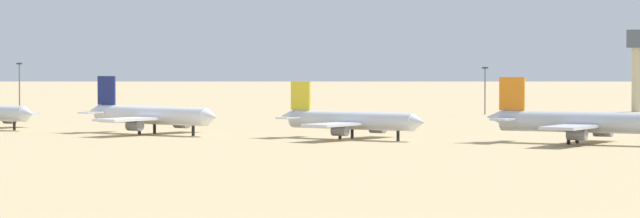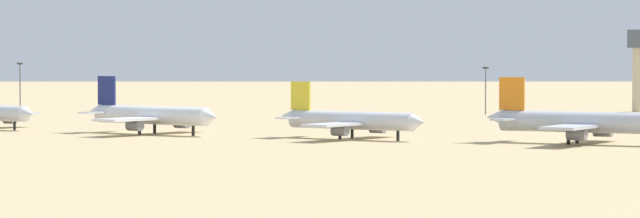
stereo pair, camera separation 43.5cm
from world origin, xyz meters
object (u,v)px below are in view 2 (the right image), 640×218
object	(u,v)px
parked_jet_navy_3	(151,115)
control_tower	(638,62)
parked_jet_yellow_4	(350,121)
parked_jet_orange_5	(578,122)
light_pole_mid	(20,85)
light_pole_west	(486,87)

from	to	relation	value
parked_jet_navy_3	control_tower	xyz separation A→B (m)	(56.97, 179.94, 10.99)
parked_jet_navy_3	parked_jet_yellow_4	bearing A→B (deg)	12.42
parked_jet_navy_3	parked_jet_orange_5	bearing A→B (deg)	14.35
parked_jet_navy_3	light_pole_mid	distance (m)	122.09
light_pole_west	parked_jet_yellow_4	bearing A→B (deg)	-79.75
parked_jet_navy_3	light_pole_west	xyz separation A→B (m)	(23.47, 139.29, 3.97)
control_tower	light_pole_west	distance (m)	53.14
parked_jet_yellow_4	parked_jet_orange_5	distance (m)	47.87
parked_jet_navy_3	control_tower	bearing A→B (deg)	81.90
control_tower	light_pole_west	bearing A→B (deg)	-129.48
light_pole_mid	light_pole_west	bearing A→B (deg)	28.29
parked_jet_navy_3	control_tower	world-z (taller)	control_tower
parked_jet_yellow_4	light_pole_mid	bearing A→B (deg)	160.78
parked_jet_orange_5	control_tower	world-z (taller)	control_tower
light_pole_west	light_pole_mid	distance (m)	136.18
control_tower	light_pole_west	xyz separation A→B (m)	(-33.49, -40.66, -7.02)
control_tower	parked_jet_navy_3	bearing A→B (deg)	-107.57
light_pole_mid	parked_jet_orange_5	bearing A→B (deg)	-19.11
light_pole_west	light_pole_mid	bearing A→B (deg)	-151.71
parked_jet_navy_3	parked_jet_yellow_4	size ratio (longest dim) A/B	1.07
parked_jet_navy_3	parked_jet_yellow_4	xyz separation A→B (m)	(48.20, 2.49, -0.28)
parked_jet_orange_5	parked_jet_navy_3	bearing A→B (deg)	-174.01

